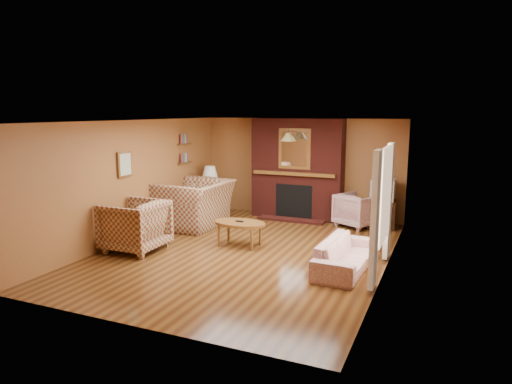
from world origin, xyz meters
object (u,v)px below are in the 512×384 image
at_px(fireplace, 297,170).
at_px(floral_armchair, 357,210).
at_px(table_lamp, 210,177).
at_px(plaid_loveseat, 195,204).
at_px(side_table, 210,203).
at_px(floral_sofa, 346,255).
at_px(tv_stand, 382,214).
at_px(plaid_armchair, 135,226).
at_px(coffee_table, 240,224).
at_px(crt_tv, 383,190).

height_order(fireplace, floral_armchair, fireplace).
bearing_deg(table_lamp, floral_armchair, 3.91).
distance_m(plaid_loveseat, side_table, 1.23).
bearing_deg(floral_sofa, tv_stand, 0.12).
bearing_deg(fireplace, floral_armchair, -10.71).
relative_size(plaid_armchair, coffee_table, 1.01).
relative_size(plaid_loveseat, side_table, 2.67).
height_order(plaid_armchair, coffee_table, plaid_armchair).
relative_size(coffee_table, table_lamp, 1.62).
relative_size(floral_armchair, crt_tv, 1.59).
height_order(plaid_loveseat, coffee_table, plaid_loveseat).
xyz_separation_m(floral_sofa, coffee_table, (-2.17, 0.52, 0.17)).
bearing_deg(table_lamp, coffee_table, -49.85).
bearing_deg(floral_sofa, fireplace, 33.44).
bearing_deg(floral_sofa, crt_tv, 0.12).
bearing_deg(side_table, floral_armchair, 3.91).
bearing_deg(fireplace, side_table, -165.71).
bearing_deg(coffee_table, tv_stand, 47.38).
bearing_deg(coffee_table, table_lamp, 130.15).
relative_size(plaid_armchair, side_table, 1.75).
distance_m(plaid_loveseat, floral_armchair, 3.66).
xyz_separation_m(plaid_armchair, tv_stand, (4.00, 3.53, -0.16)).
bearing_deg(tv_stand, plaid_loveseat, -162.94).
bearing_deg(coffee_table, plaid_loveseat, 148.03).
xyz_separation_m(fireplace, crt_tv, (2.05, -0.19, -0.32)).
bearing_deg(plaid_armchair, floral_armchair, 134.51).
height_order(plaid_armchair, side_table, plaid_armchair).
relative_size(fireplace, coffee_table, 2.33).
distance_m(floral_sofa, table_lamp, 4.87).
relative_size(side_table, tv_stand, 0.94).
bearing_deg(fireplace, tv_stand, -5.15).
xyz_separation_m(floral_armchair, coffee_table, (-1.79, -2.42, 0.05)).
bearing_deg(plaid_armchair, coffee_table, 120.90).
distance_m(side_table, tv_stand, 4.16).
height_order(coffee_table, tv_stand, tv_stand).
distance_m(floral_armchair, tv_stand, 0.54).
xyz_separation_m(side_table, crt_tv, (4.15, 0.34, 0.57)).
relative_size(floral_sofa, coffee_table, 1.70).
height_order(floral_armchair, tv_stand, floral_armchair).
height_order(plaid_armchair, tv_stand, plaid_armchair).
relative_size(floral_armchair, table_lamp, 1.30).
xyz_separation_m(floral_armchair, table_lamp, (-3.62, -0.25, 0.57)).
bearing_deg(fireplace, crt_tv, -5.30).
relative_size(table_lamp, crt_tv, 1.23).
bearing_deg(plaid_armchair, floral_sofa, 97.11).
relative_size(plaid_armchair, tv_stand, 1.65).
relative_size(tv_stand, crt_tv, 1.23).
distance_m(fireplace, table_lamp, 2.18).
relative_size(side_table, table_lamp, 0.94).
bearing_deg(floral_armchair, floral_sofa, 124.87).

